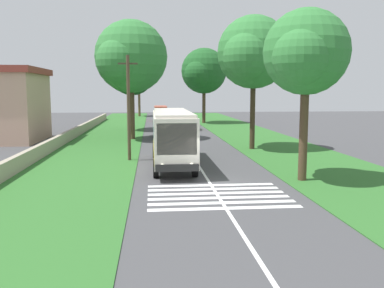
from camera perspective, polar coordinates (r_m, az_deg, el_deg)
ground at (r=22.97m, az=2.52°, el=-5.47°), size 160.00×160.00×0.00m
grass_verge_left at (r=37.86m, az=-13.13°, el=-0.60°), size 120.00×8.00×0.04m
grass_verge_right at (r=39.20m, az=11.36°, el=-0.29°), size 120.00×8.00×0.04m
centre_line at (r=37.66m, az=-0.67°, el=-0.48°), size 110.00×0.16×0.01m
coach_bus at (r=28.26m, az=-2.74°, el=1.33°), size 11.16×2.62×3.73m
zebra_crossing at (r=20.48m, az=3.54°, el=-7.03°), size 4.95×6.80×0.01m
trailing_car_0 at (r=45.82m, az=-3.94°, el=1.71°), size 4.30×1.78×1.43m
trailing_car_1 at (r=55.52m, az=-0.17°, el=2.68°), size 4.30×1.78×1.43m
trailing_car_2 at (r=62.52m, az=-1.06°, el=3.19°), size 4.30×1.78×1.43m
trailing_minibus_0 at (r=72.56m, az=-4.33°, el=4.42°), size 6.00×2.14×2.53m
roadside_tree_left_0 at (r=55.12m, az=-8.38°, el=9.41°), size 7.42×5.87×10.32m
roadside_tree_left_1 at (r=44.45m, az=-8.55°, el=11.52°), size 8.60×7.50×12.34m
roadside_tree_left_2 at (r=85.84m, az=-7.37°, el=9.24°), size 7.06×6.23×11.41m
roadside_tree_right_0 at (r=24.16m, az=15.01°, el=11.68°), size 5.70×4.71×9.50m
roadside_tree_right_1 at (r=66.79m, az=1.50°, el=9.81°), size 8.39×7.16×11.81m
roadside_tree_right_2 at (r=36.82m, az=8.15°, el=12.04°), size 7.52×6.23×11.44m
utility_pole at (r=30.53m, az=-8.67°, el=5.11°), size 0.24×1.40×7.57m
roadside_wall at (r=43.26m, az=-16.75°, el=0.95°), size 70.00×0.40×1.03m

